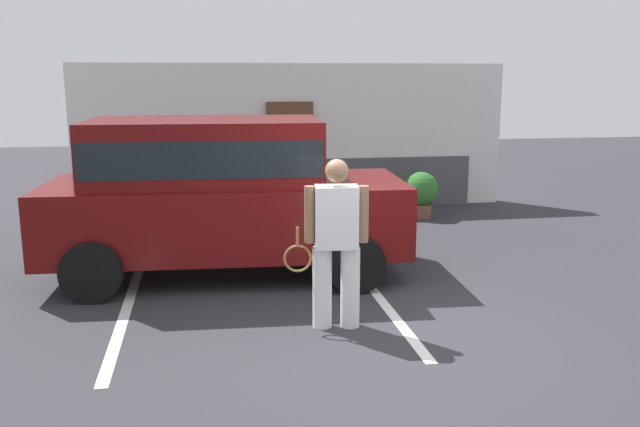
% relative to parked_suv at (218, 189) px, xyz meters
% --- Properties ---
extents(ground_plane, '(40.00, 40.00, 0.00)m').
position_rel_parked_suv_xyz_m(ground_plane, '(1.60, -2.52, -1.15)').
color(ground_plane, '#2D2D33').
extents(parking_stripe_0, '(0.12, 4.40, 0.01)m').
position_rel_parked_suv_xyz_m(parking_stripe_0, '(-1.09, -1.02, -1.14)').
color(parking_stripe_0, silver).
rests_on(parking_stripe_0, ground_plane).
extents(parking_stripe_1, '(0.12, 4.40, 0.01)m').
position_rel_parked_suv_xyz_m(parking_stripe_1, '(1.84, -1.02, -1.14)').
color(parking_stripe_1, silver).
rests_on(parking_stripe_1, ground_plane).
extents(house_frontage, '(8.41, 0.40, 2.82)m').
position_rel_parked_suv_xyz_m(house_frontage, '(1.60, 4.36, 0.18)').
color(house_frontage, white).
rests_on(house_frontage, ground_plane).
extents(parked_suv, '(4.70, 2.37, 2.05)m').
position_rel_parked_suv_xyz_m(parked_suv, '(0.00, 0.00, 0.00)').
color(parked_suv, '#590C0C').
rests_on(parked_suv, ground_plane).
extents(tennis_player_man, '(0.90, 0.33, 1.77)m').
position_rel_parked_suv_xyz_m(tennis_player_man, '(1.14, -2.13, -0.23)').
color(tennis_player_man, white).
rests_on(tennis_player_man, ground_plane).
extents(potted_plant_by_porch, '(0.65, 0.65, 0.85)m').
position_rel_parked_suv_xyz_m(potted_plant_by_porch, '(3.77, 3.04, -0.67)').
color(potted_plant_by_porch, brown).
rests_on(potted_plant_by_porch, ground_plane).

